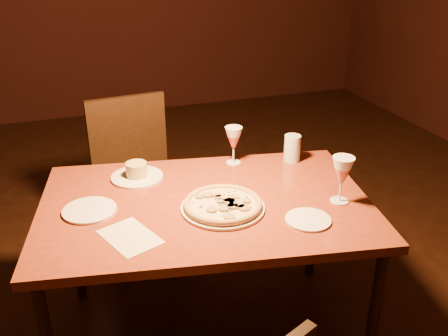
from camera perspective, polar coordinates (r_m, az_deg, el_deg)
name	(u,v)px	position (r m, az deg, el deg)	size (l,w,h in m)	color
dining_table	(206,214)	(2.07, -2.10, -5.32)	(1.47, 1.08, 0.72)	brown
chair_far	(136,172)	(2.80, -9.97, -0.40)	(0.48, 0.48, 0.91)	black
pizza_plate	(223,205)	(1.98, -0.14, -4.23)	(0.33, 0.33, 0.04)	silver
ramekin_saucer	(137,173)	(2.25, -9.94, -0.58)	(0.23, 0.23, 0.07)	silver
wine_glass_far	(234,145)	(2.34, 1.10, 2.60)	(0.08, 0.08, 0.18)	#C05B50
wine_glass_right	(341,180)	(2.05, 13.28, -1.32)	(0.09, 0.09, 0.20)	#C05B50
water_tumbler	(292,148)	(2.39, 7.80, 2.25)	(0.08, 0.08, 0.13)	silver
side_plate_left	(90,210)	(2.04, -15.11, -4.69)	(0.21, 0.21, 0.01)	silver
side_plate_near	(308,220)	(1.93, 9.59, -5.84)	(0.17, 0.17, 0.01)	silver
menu_card	(130,237)	(1.84, -10.69, -7.73)	(0.16, 0.23, 0.00)	beige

